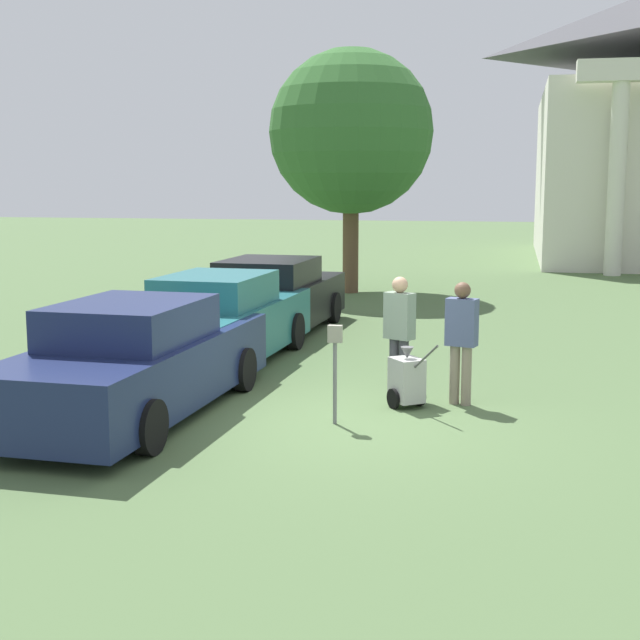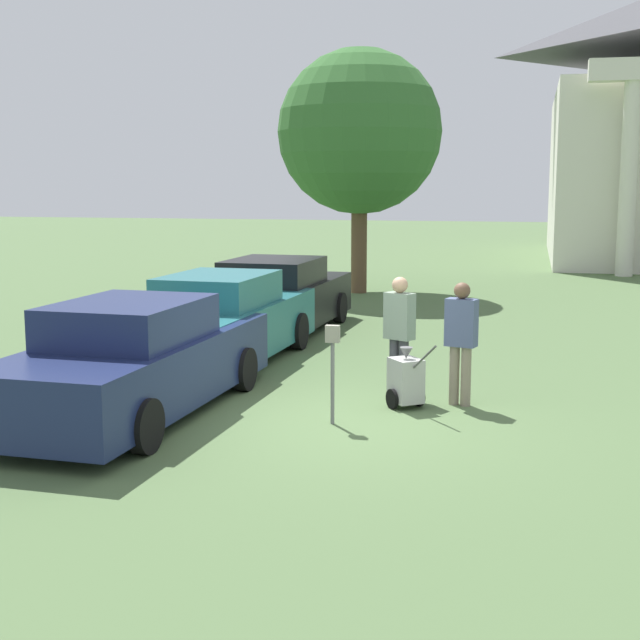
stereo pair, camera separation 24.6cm
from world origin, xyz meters
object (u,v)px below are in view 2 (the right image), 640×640
object	(u,v)px
parked_car_black	(276,298)
equipment_cart	(406,380)
parked_car_navy	(137,362)
person_worker	(399,329)
parked_car_teal	(223,322)
parking_meter	(333,355)
person_supervisor	(461,336)

from	to	relation	value
parked_car_black	equipment_cart	world-z (taller)	parked_car_black
parked_car_navy	person_worker	xyz separation A→B (m)	(3.25, 1.78, 0.28)
parked_car_black	person_worker	bearing A→B (deg)	-54.16
parked_car_teal	equipment_cart	size ratio (longest dim) A/B	5.21
parked_car_black	equipment_cart	bearing A→B (deg)	-55.78
person_worker	equipment_cart	xyz separation A→B (m)	(0.19, -0.62, -0.61)
parked_car_navy	parking_meter	size ratio (longest dim) A/B	4.12
parked_car_navy	equipment_cart	size ratio (longest dim) A/B	5.29
parked_car_black	person_supervisor	world-z (taller)	person_supervisor
parking_meter	parked_car_navy	bearing A→B (deg)	-177.30
parking_meter	equipment_cart	xyz separation A→B (m)	(0.80, 1.04, -0.51)
parked_car_navy	person_supervisor	xyz separation A→B (m)	(4.15, 1.48, 0.26)
person_worker	person_supervisor	xyz separation A→B (m)	(0.90, -0.30, -0.01)
parking_meter	person_worker	xyz separation A→B (m)	(0.61, 1.66, 0.10)
parked_car_black	equipment_cart	distance (m)	6.50
parking_meter	person_worker	world-z (taller)	person_worker
equipment_cart	person_worker	bearing A→B (deg)	69.67
parking_meter	equipment_cart	bearing A→B (deg)	52.46
parked_car_black	person_worker	distance (m)	5.88
parked_car_navy	parking_meter	bearing A→B (deg)	4.95
parked_car_black	parking_meter	distance (m)	7.06
parked_car_black	parking_meter	world-z (taller)	parked_car_black
parked_car_navy	parked_car_black	bearing A→B (deg)	92.25
parked_car_navy	person_supervisor	bearing A→B (deg)	21.91
person_worker	equipment_cart	bearing A→B (deg)	135.03
parked_car_black	parked_car_navy	bearing A→B (deg)	-87.75
person_supervisor	parked_car_navy	bearing A→B (deg)	34.96
parked_car_navy	equipment_cart	xyz separation A→B (m)	(3.44, 1.17, -0.33)
parked_car_teal	parking_meter	world-z (taller)	parked_car_teal
person_worker	person_supervisor	size ratio (longest dim) A/B	1.01
parked_car_teal	parked_car_black	size ratio (longest dim) A/B	1.00
parked_car_black	person_worker	world-z (taller)	person_worker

